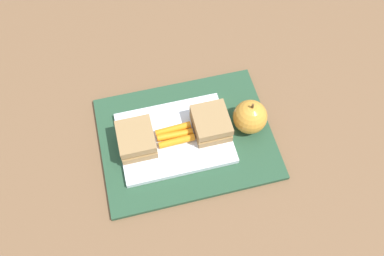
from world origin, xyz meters
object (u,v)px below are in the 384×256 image
Objects in this scene: carrot_sticks_bundle at (175,135)px; apple at (250,117)px; sandwich_half_left at (136,139)px; food_tray at (175,138)px; sandwich_half_right at (211,123)px.

apple is (0.16, -0.01, 0.02)m from carrot_sticks_bundle.
carrot_sticks_bundle is (0.08, -0.00, -0.01)m from sandwich_half_left.
apple is at bearing -1.83° from carrot_sticks_bundle.
apple is (0.16, -0.01, 0.03)m from food_tray.
food_tray is 0.16m from apple.
sandwich_half_left is at bearing 179.90° from carrot_sticks_bundle.
sandwich_half_right reaches higher than carrot_sticks_bundle.
sandwich_half_left is (-0.08, 0.00, 0.03)m from food_tray.
carrot_sticks_bundle is at bearing -179.90° from sandwich_half_right.
sandwich_half_left reaches higher than carrot_sticks_bundle.
sandwich_half_right is (0.08, 0.00, 0.03)m from food_tray.
sandwich_half_left is 0.97× the size of apple.
sandwich_half_right is (0.16, 0.00, 0.00)m from sandwich_half_left.
sandwich_half_left is at bearing 180.00° from food_tray.
carrot_sticks_bundle is (0.00, -0.00, 0.01)m from food_tray.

